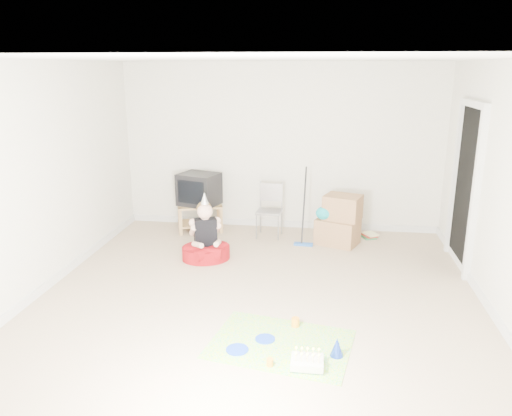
# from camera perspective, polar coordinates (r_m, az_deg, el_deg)

# --- Properties ---
(ground) EXTENTS (5.00, 5.00, 0.00)m
(ground) POSITION_cam_1_polar(r_m,az_deg,el_deg) (5.87, 0.43, -9.58)
(ground) COLOR tan
(ground) RESTS_ON ground
(doorway_recess) EXTENTS (0.02, 0.90, 2.05)m
(doorway_recess) POSITION_cam_1_polar(r_m,az_deg,el_deg) (6.87, 22.86, 2.00)
(doorway_recess) COLOR black
(doorway_recess) RESTS_ON ground
(tv_stand) EXTENTS (0.79, 0.62, 0.43)m
(tv_stand) POSITION_cam_1_polar(r_m,az_deg,el_deg) (7.95, -6.43, -0.79)
(tv_stand) COLOR #A47C4A
(tv_stand) RESTS_ON ground
(crt_tv) EXTENTS (0.69, 0.63, 0.50)m
(crt_tv) POSITION_cam_1_polar(r_m,az_deg,el_deg) (7.84, -6.52, 2.16)
(crt_tv) COLOR black
(crt_tv) RESTS_ON tv_stand
(folding_chair) EXTENTS (0.40, 0.38, 0.83)m
(folding_chair) POSITION_cam_1_polar(r_m,az_deg,el_deg) (7.58, 1.53, -0.39)
(folding_chair) COLOR gray
(folding_chair) RESTS_ON ground
(cardboard_boxes) EXTENTS (0.71, 0.62, 0.73)m
(cardboard_boxes) POSITION_cam_1_polar(r_m,az_deg,el_deg) (7.38, 9.46, -1.45)
(cardboard_boxes) COLOR #9A704A
(cardboard_boxes) RESTS_ON ground
(floor_mop) EXTENTS (0.28, 0.37, 1.11)m
(floor_mop) POSITION_cam_1_polar(r_m,az_deg,el_deg) (7.27, 5.48, -2.31)
(floor_mop) COLOR #2359B3
(floor_mop) RESTS_ON ground
(book_pile) EXTENTS (0.25, 0.28, 0.08)m
(book_pile) POSITION_cam_1_polar(r_m,az_deg,el_deg) (7.83, 12.81, -3.05)
(book_pile) COLOR #287946
(book_pile) RESTS_ON ground
(seated_woman) EXTENTS (0.85, 0.85, 0.93)m
(seated_woman) POSITION_cam_1_polar(r_m,az_deg,el_deg) (6.79, -5.75, -4.18)
(seated_woman) COLOR #9F0E14
(seated_woman) RESTS_ON ground
(party_mat) EXTENTS (1.44, 1.16, 0.01)m
(party_mat) POSITION_cam_1_polar(r_m,az_deg,el_deg) (4.88, 2.81, -15.25)
(party_mat) COLOR #FE357E
(party_mat) RESTS_ON ground
(birthday_cake) EXTENTS (0.28, 0.23, 0.14)m
(birthday_cake) POSITION_cam_1_polar(r_m,az_deg,el_deg) (4.56, 5.86, -17.23)
(birthday_cake) COLOR silver
(birthday_cake) RESTS_ON party_mat
(blue_plate_near) EXTENTS (0.21, 0.21, 0.01)m
(blue_plate_near) POSITION_cam_1_polar(r_m,az_deg,el_deg) (4.94, 1.05, -14.73)
(blue_plate_near) COLOR #163AB4
(blue_plate_near) RESTS_ON party_mat
(blue_plate_far) EXTENTS (0.23, 0.23, 0.01)m
(blue_plate_far) POSITION_cam_1_polar(r_m,az_deg,el_deg) (4.78, -2.16, -15.86)
(blue_plate_far) COLOR #163AB4
(blue_plate_far) RESTS_ON party_mat
(orange_cup_near) EXTENTS (0.09, 0.09, 0.09)m
(orange_cup_near) POSITION_cam_1_polar(r_m,az_deg,el_deg) (5.15, 4.53, -12.88)
(orange_cup_near) COLOR orange
(orange_cup_near) RESTS_ON party_mat
(orange_cup_far) EXTENTS (0.08, 0.08, 0.07)m
(orange_cup_far) POSITION_cam_1_polar(r_m,az_deg,el_deg) (4.55, 1.61, -17.21)
(orange_cup_far) COLOR orange
(orange_cup_far) RESTS_ON party_mat
(blue_party_hat) EXTENTS (0.12, 0.12, 0.18)m
(blue_party_hat) POSITION_cam_1_polar(r_m,az_deg,el_deg) (4.71, 9.23, -15.41)
(blue_party_hat) COLOR #193AB3
(blue_party_hat) RESTS_ON party_mat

